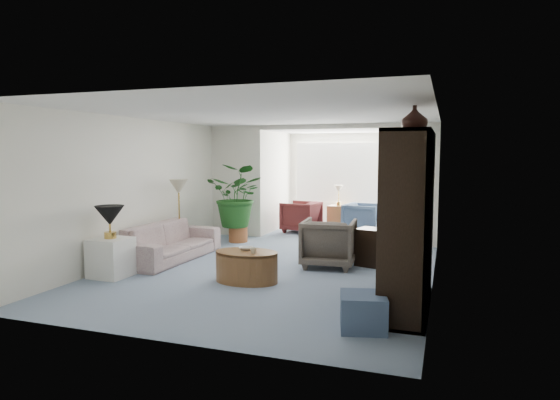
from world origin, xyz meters
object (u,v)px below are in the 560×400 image
at_px(end_table, 111,258).
at_px(wingback_chair, 329,243).
at_px(table_lamp, 110,216).
at_px(side_table_dark, 374,247).
at_px(coffee_bowl, 246,248).
at_px(sofa, 170,242).
at_px(ottoman, 363,312).
at_px(sunroom_table, 338,217).
at_px(plant_pot, 238,234).
at_px(cabinet_urn, 414,119).
at_px(framed_picture, 433,167).
at_px(sunroom_chair_maroon, 301,217).
at_px(sunroom_chair_blue, 364,219).
at_px(coffee_table, 247,267).
at_px(coffee_cup, 253,251).
at_px(entertainment_cabinet, 409,220).
at_px(floor_lamp, 179,187).

bearing_deg(end_table, wingback_chair, 30.38).
bearing_deg(wingback_chair, table_lamp, 25.80).
relative_size(wingback_chair, side_table_dark, 1.39).
distance_m(coffee_bowl, wingback_chair, 1.57).
relative_size(coffee_bowl, wingback_chair, 0.23).
relative_size(sofa, ottoman, 4.59).
distance_m(side_table_dark, sunroom_table, 3.95).
bearing_deg(plant_pot, cabinet_urn, -36.84).
relative_size(framed_picture, end_table, 0.84).
bearing_deg(sunroom_chair_maroon, plant_pot, -20.28).
bearing_deg(framed_picture, ottoman, -107.85).
relative_size(coffee_bowl, sunroom_chair_blue, 0.24).
distance_m(sofa, ottoman, 4.46).
distance_m(coffee_table, coffee_cup, 0.32).
xyz_separation_m(entertainment_cabinet, plant_pot, (-3.76, 3.32, -0.91)).
distance_m(wingback_chair, entertainment_cabinet, 2.34).
height_order(coffee_bowl, side_table_dark, side_table_dark).
relative_size(end_table, sunroom_table, 1.01).
bearing_deg(coffee_cup, sunroom_chair_maroon, 98.33).
height_order(wingback_chair, sunroom_table, wingback_chair).
xyz_separation_m(end_table, table_lamp, (0.00, 0.00, 0.65)).
xyz_separation_m(entertainment_cabinet, sunroom_chair_blue, (-1.36, 4.99, -0.70)).
xyz_separation_m(end_table, cabinet_urn, (4.40, 0.51, 2.02)).
bearing_deg(cabinet_urn, plant_pot, 143.16).
xyz_separation_m(table_lamp, cabinet_urn, (4.40, 0.51, 1.38)).
height_order(plant_pot, sunroom_chair_maroon, sunroom_chair_maroon).
height_order(coffee_bowl, wingback_chair, wingback_chair).
relative_size(cabinet_urn, ottoman, 0.73).
xyz_separation_m(sofa, plant_pot, (0.44, 1.97, -0.16)).
height_order(entertainment_cabinet, sunroom_chair_blue, entertainment_cabinet).
bearing_deg(end_table, ottoman, -13.46).
relative_size(end_table, coffee_table, 0.63).
relative_size(coffee_cup, sunroom_chair_blue, 0.11).
xyz_separation_m(coffee_cup, entertainment_cabinet, (2.18, -0.31, 0.58)).
distance_m(sunroom_chair_blue, sunroom_table, 1.06).
relative_size(plant_pot, sunroom_chair_blue, 0.49).
relative_size(sofa, sunroom_table, 3.75).
bearing_deg(side_table_dark, wingback_chair, -156.80).
height_order(end_table, coffee_cup, end_table).
height_order(plant_pot, sunroom_chair_blue, sunroom_chair_blue).
height_order(floor_lamp, ottoman, floor_lamp).
relative_size(wingback_chair, sunroom_chair_blue, 1.07).
relative_size(coffee_bowl, entertainment_cabinet, 0.09).
bearing_deg(side_table_dark, table_lamp, -150.92).
bearing_deg(floor_lamp, framed_picture, -13.02).
bearing_deg(floor_lamp, sofa, -72.79).
bearing_deg(entertainment_cabinet, wingback_chair, 128.87).
height_order(coffee_table, sunroom_table, sunroom_table).
bearing_deg(wingback_chair, coffee_table, 50.87).
bearing_deg(end_table, plant_pot, 79.18).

